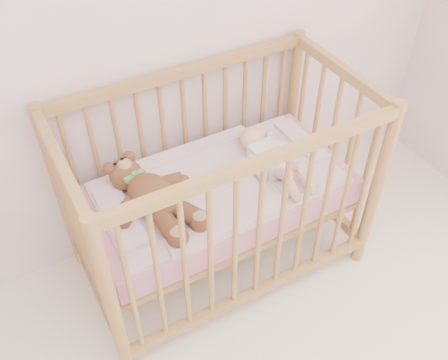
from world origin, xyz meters
TOP-DOWN VIEW (x-y plane):
  - wall_back at (0.00, 2.00)m, footprint 4.00×0.02m
  - crib at (0.43, 1.60)m, footprint 1.36×0.76m
  - mattress at (0.43, 1.60)m, footprint 1.22×0.62m
  - blanket at (0.43, 1.60)m, footprint 1.10×0.58m
  - baby at (0.70, 1.58)m, footprint 0.28×0.54m
  - teddy_bear at (0.11, 1.58)m, footprint 0.55×0.67m

SIDE VIEW (x-z plane):
  - mattress at x=0.43m, z-range 0.42..0.55m
  - crib at x=0.43m, z-range 0.00..1.00m
  - blanket at x=0.43m, z-range 0.53..0.59m
  - baby at x=0.70m, z-range 0.57..0.70m
  - teddy_bear at x=0.11m, z-range 0.56..0.73m
  - wall_back at x=0.00m, z-range 0.00..2.70m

